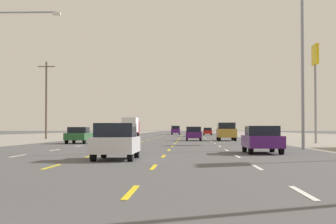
% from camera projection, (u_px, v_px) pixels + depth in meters
% --- Properties ---
extents(ground_plane, '(572.00, 572.00, 0.00)m').
position_uv_depth(ground_plane, '(165.00, 139.00, 70.46)').
color(ground_plane, '#4C4C4F').
extents(lane_markings, '(10.64, 227.60, 0.01)m').
position_uv_depth(lane_markings, '(173.00, 135.00, 108.92)').
color(lane_markings, white).
rests_on(lane_markings, ground).
extents(hatchback_center_turn_nearest, '(1.72, 3.90, 1.54)m').
position_uv_depth(hatchback_center_turn_nearest, '(116.00, 141.00, 23.60)').
color(hatchback_center_turn_nearest, silver).
rests_on(hatchback_center_turn_nearest, ground).
extents(sedan_far_right_near, '(1.80, 4.50, 1.46)m').
position_uv_depth(sedan_far_right_near, '(262.00, 139.00, 29.78)').
color(sedan_far_right_near, '#4C196B').
rests_on(sedan_far_right_near, ground).
extents(sedan_far_left_mid, '(1.80, 4.50, 1.46)m').
position_uv_depth(sedan_far_left_mid, '(79.00, 135.00, 49.72)').
color(sedan_far_left_mid, '#235B2D').
rests_on(sedan_far_left_mid, ground).
extents(suv_far_right_midfar, '(1.98, 4.90, 1.98)m').
position_uv_depth(suv_far_right_midfar, '(226.00, 131.00, 61.26)').
color(suv_far_right_midfar, '#B28C33').
rests_on(suv_far_right_midfar, ground).
extents(hatchback_inner_right_far, '(1.72, 3.90, 1.54)m').
position_uv_depth(hatchback_inner_right_far, '(194.00, 134.00, 61.40)').
color(hatchback_inner_right_far, '#4C196B').
rests_on(hatchback_inner_right_far, ground).
extents(sedan_inner_right_farther, '(1.80, 4.50, 1.46)m').
position_uv_depth(sedan_inner_right_farther, '(191.00, 132.00, 93.99)').
color(sedan_inner_right_farther, '#235B2D').
rests_on(sedan_inner_right_farther, ground).
extents(box_truck_far_left_farthest, '(2.40, 7.20, 3.23)m').
position_uv_depth(box_truck_far_left_farthest, '(131.00, 126.00, 96.69)').
color(box_truck_far_left_farthest, maroon).
rests_on(box_truck_far_left_farthest, ground).
extents(hatchback_far_right_distant_a, '(1.72, 3.90, 1.54)m').
position_uv_depth(hatchback_far_right_distant_a, '(208.00, 131.00, 113.47)').
color(hatchback_far_right_distant_a, red).
rests_on(hatchback_far_right_distant_a, ground).
extents(suv_center_turn_distant_b, '(1.98, 4.90, 1.98)m').
position_uv_depth(suv_center_turn_distant_b, '(176.00, 130.00, 126.35)').
color(suv_center_turn_distant_b, '#4C196B').
rests_on(suv_center_turn_distant_b, ground).
extents(pole_sign_right_row_1, '(0.24, 1.98, 8.90)m').
position_uv_depth(pole_sign_right_row_1, '(315.00, 68.00, 50.25)').
color(pole_sign_right_row_1, gray).
rests_on(pole_sign_right_row_1, ground).
extents(streetlight_right_row_0, '(3.56, 0.26, 10.12)m').
position_uv_depth(streetlight_right_row_0, '(297.00, 58.00, 35.24)').
color(streetlight_right_row_0, gray).
rests_on(streetlight_right_row_0, ground).
extents(utility_pole_left_row_1, '(2.20, 0.26, 9.88)m').
position_uv_depth(utility_pole_left_row_1, '(46.00, 99.00, 71.32)').
color(utility_pole_left_row_1, brown).
rests_on(utility_pole_left_row_1, ground).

